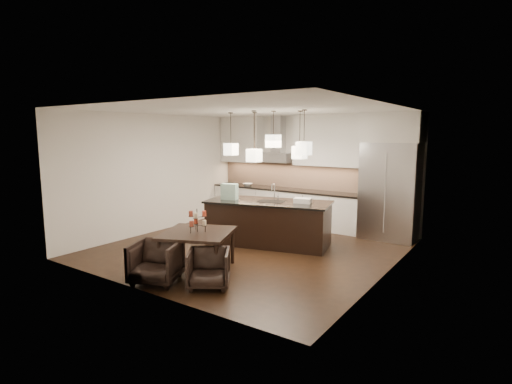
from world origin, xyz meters
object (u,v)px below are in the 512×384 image
Objects in this scene: refrigerator at (390,191)px; dining_table at (198,251)px; armchair_left at (156,262)px; armchair_right at (209,268)px; island_body at (268,223)px.

dining_table is (-2.09, -3.97, -0.74)m from refrigerator.
dining_table is at bearing 54.58° from armchair_left.
refrigerator is 4.72m from armchair_right.
dining_table reaches higher than armchair_right.
refrigerator reaches higher than armchair_right.
refrigerator is 5.32m from armchair_left.
refrigerator is 1.90× the size of dining_table.
armchair_right is (-1.44, -4.43, -0.78)m from refrigerator.
armchair_right is (0.65, -0.46, -0.05)m from dining_table.
refrigerator is at bearing 40.11° from armchair_left.
armchair_left reaches higher than armchair_right.
armchair_left is at bearing -123.54° from dining_table.
island_body is (-1.99, -1.88, -0.63)m from refrigerator.
dining_table is at bearing -107.06° from island_body.
refrigerator is 0.85× the size of island_body.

